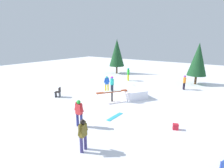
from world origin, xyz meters
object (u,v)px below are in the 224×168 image
at_px(pine_tree_near, 198,59).
at_px(loose_snowboard_white, 134,86).
at_px(rail_feature, 112,93).
at_px(bystander_blue, 107,83).
at_px(main_rider_on_rail, 112,84).
at_px(bystander_brown, 83,133).
at_px(folding_chair, 58,92).
at_px(backpack_on_snow, 176,127).
at_px(bystander_orange, 184,82).
at_px(bystander_green, 128,74).
at_px(pine_tree_far, 117,53).
at_px(loose_snowboard_cyan, 115,117).
at_px(bystander_red, 79,112).

bearing_deg(pine_tree_near, loose_snowboard_white, -47.57).
xyz_separation_m(rail_feature, bystander_blue, (-2.19, -2.16, 0.10)).
height_order(main_rider_on_rail, bystander_brown, main_rider_on_rail).
relative_size(bystander_blue, folding_chair, 1.68).
distance_m(bystander_blue, backpack_on_snow, 8.74).
height_order(bystander_orange, bystander_brown, bystander_brown).
distance_m(bystander_green, folding_chair, 9.36).
relative_size(rail_feature, bystander_brown, 1.56).
distance_m(loose_snowboard_white, folding_chair, 8.09).
distance_m(bystander_blue, bystander_orange, 7.82).
bearing_deg(bystander_brown, bystander_blue, 25.53).
xyz_separation_m(backpack_on_snow, pine_tree_far, (-12.55, -12.29, 2.91)).
distance_m(bystander_orange, pine_tree_near, 3.71).
height_order(backpack_on_snow, pine_tree_near, pine_tree_near).
relative_size(loose_snowboard_white, folding_chair, 1.49).
relative_size(bystander_green, pine_tree_far, 0.31).
distance_m(rail_feature, folding_chair, 4.88).
bearing_deg(backpack_on_snow, loose_snowboard_white, -70.43).
relative_size(bystander_orange, loose_snowboard_cyan, 0.97).
bearing_deg(folding_chair, loose_snowboard_white, 123.38).
bearing_deg(backpack_on_snow, bystander_blue, -49.39).
bearing_deg(bystander_red, rail_feature, -84.16).
bearing_deg(bystander_orange, rail_feature, -56.21).
xyz_separation_m(bystander_blue, pine_tree_near, (-8.01, 6.59, 1.99)).
bearing_deg(loose_snowboard_cyan, bystander_green, 26.88).
relative_size(pine_tree_near, pine_tree_far, 0.92).
height_order(loose_snowboard_cyan, loose_snowboard_white, same).
height_order(main_rider_on_rail, folding_chair, main_rider_on_rail).
bearing_deg(pine_tree_near, backpack_on_snow, 5.55).
relative_size(loose_snowboard_cyan, pine_tree_near, 0.32).
relative_size(main_rider_on_rail, bystander_brown, 0.89).
distance_m(backpack_on_snow, pine_tree_far, 17.81).
xyz_separation_m(bystander_orange, loose_snowboard_white, (1.73, -4.74, -0.81)).
relative_size(main_rider_on_rail, bystander_orange, 0.93).
distance_m(bystander_red, backpack_on_snow, 5.48).
bearing_deg(bystander_blue, pine_tree_near, 165.06).
bearing_deg(loose_snowboard_white, bystander_brown, 154.21).
relative_size(bystander_green, pine_tree_near, 0.34).
height_order(bystander_brown, folding_chair, bystander_brown).
height_order(rail_feature, loose_snowboard_cyan, rail_feature).
bearing_deg(pine_tree_near, bystander_orange, -9.52).
height_order(bystander_brown, pine_tree_far, pine_tree_far).
distance_m(rail_feature, pine_tree_far, 12.90).
bearing_deg(backpack_on_snow, pine_tree_near, -106.70).
relative_size(bystander_blue, backpack_on_snow, 4.35).
distance_m(bystander_red, pine_tree_far, 17.30).
bearing_deg(bystander_brown, rail_feature, 19.14).
relative_size(bystander_red, loose_snowboard_white, 1.23).
distance_m(bystander_orange, bystander_brown, 13.31).
relative_size(main_rider_on_rail, bystander_blue, 0.92).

